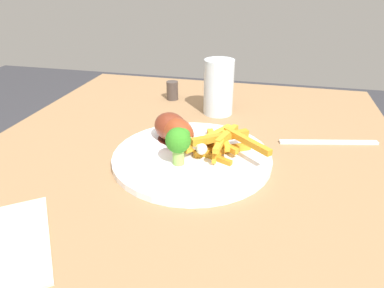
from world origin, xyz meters
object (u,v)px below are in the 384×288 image
Objects in this scene: dining_table at (181,219)px; carrot_fries_pile at (219,143)px; chicken_drumstick_far at (172,128)px; dinner_plate at (192,157)px; fork at (329,142)px; broccoli_floret_front at (178,141)px; water_glass at (219,87)px; pepper_shaker at (172,91)px; chicken_drumstick_near at (178,133)px.

carrot_fries_pile reaches higher than dining_table.
dinner_plate is at bearing -133.01° from chicken_drumstick_far.
dining_table is 5.40× the size of fork.
broccoli_floret_front reaches higher than dining_table.
water_glass reaches higher than fork.
pepper_shaker is at bearing 16.05° from chicken_drumstick_far.
broccoli_floret_front is at bearing 159.03° from dinner_plate.
pepper_shaker reaches higher than fork.
chicken_drumstick_far is 0.26m from pepper_shaker.
dinner_plate is (0.03, -0.01, 0.12)m from dining_table.
broccoli_floret_front is 0.36m from pepper_shaker.
dinner_plate is at bearing -133.14° from chicken_drumstick_near.
broccoli_floret_front is 0.09m from chicken_drumstick_far.
fork is at bearing -114.40° from water_glass.
water_glass reaches higher than dining_table.
dinner_plate is at bearing 178.16° from water_glass.
dinner_plate is 0.24m from water_glass.
dinner_plate is 0.05m from carrot_fries_pile.
fork is (0.08, -0.29, -0.03)m from chicken_drumstick_far.
broccoli_floret_front is 0.34× the size of fork.
pepper_shaker is (0.27, 0.09, -0.01)m from chicken_drumstick_near.
dining_table is 0.12m from dinner_plate.
dining_table is 0.17m from chicken_drumstick_far.
fork is at bearing -61.56° from carrot_fries_pile.
chicken_drumstick_far reaches higher than fork.
chicken_drumstick_near is (0.07, 0.02, -0.02)m from broccoli_floret_front.
broccoli_floret_front reaches higher than fork.
chicken_drumstick_far reaches higher than pepper_shaker.
broccoli_floret_front is 0.39× the size of carrot_fries_pile.
carrot_fries_pile is (0.05, -0.06, -0.02)m from broccoli_floret_front.
water_glass is 0.15m from pepper_shaker.
chicken_drumstick_far reaches higher than dinner_plate.
dining_table is 3.66× the size of dinner_plate.
chicken_drumstick_far is 2.47× the size of pepper_shaker.
pepper_shaker is at bearing -37.70° from fork.
carrot_fries_pile reaches higher than fork.
carrot_fries_pile is at bearing -170.20° from water_glass.
broccoli_floret_front reaches higher than pepper_shaker.
broccoli_floret_front is 0.52× the size of water_glass.
dinner_plate is 0.08m from chicken_drumstick_far.
chicken_drumstick_far reaches higher than carrot_fries_pile.
dining_table is 0.16m from chicken_drumstick_near.
chicken_drumstick_near is 0.29m from fork.
chicken_drumstick_near reaches higher than pepper_shaker.
dining_table is at bearing 154.53° from dinner_plate.
broccoli_floret_front is 0.08m from carrot_fries_pile.
water_glass is at bearing 9.80° from carrot_fries_pile.
water_glass is (0.27, -0.02, 0.01)m from broccoli_floret_front.
fork is (0.16, -0.26, -0.05)m from broccoli_floret_front.
water_glass reaches higher than pepper_shaker.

